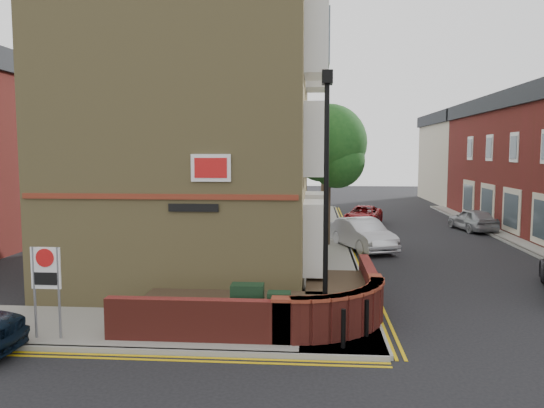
{
  "coord_description": "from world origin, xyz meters",
  "views": [
    {
      "loc": [
        1.3,
        -11.35,
        4.56
      ],
      "look_at": [
        0.09,
        4.0,
        3.04
      ],
      "focal_mm": 35.0,
      "sensor_mm": 36.0,
      "label": 1
    }
  ],
  "objects": [
    {
      "name": "bollard_far",
      "position": [
        2.6,
        1.2,
        0.57
      ],
      "size": [
        0.11,
        0.11,
        0.9
      ],
      "primitive_type": "cylinder",
      "color": "black",
      "rests_on": "pavement_corner"
    },
    {
      "name": "far_terrace_cream",
      "position": [
        14.5,
        38.0,
        4.05
      ],
      "size": [
        5.4,
        12.4,
        8.0
      ],
      "color": "beige",
      "rests_on": "ground"
    },
    {
      "name": "kerb_side",
      "position": [
        -3.5,
        0.0,
        0.06
      ],
      "size": [
        13.0,
        0.15,
        0.12
      ],
      "primitive_type": "cube",
      "color": "gray",
      "rests_on": "ground"
    },
    {
      "name": "tree_mid",
      "position": [
        2.0,
        22.05,
        5.2
      ],
      "size": [
        4.03,
        4.03,
        7.42
      ],
      "color": "#382B1E",
      "rests_on": "pavement_main"
    },
    {
      "name": "kerb_main_near",
      "position": [
        3.0,
        16.0,
        0.06
      ],
      "size": [
        0.15,
        32.0,
        0.12
      ],
      "primitive_type": "cube",
      "color": "gray",
      "rests_on": "ground"
    },
    {
      "name": "silver_car_near",
      "position": [
        3.6,
        13.35,
        0.73
      ],
      "size": [
        3.04,
        4.68,
        1.46
      ],
      "primitive_type": "imported",
      "rotation": [
        0.0,
        0.0,
        0.37
      ],
      "color": "silver",
      "rests_on": "ground"
    },
    {
      "name": "traffic_light_assembly",
      "position": [
        2.4,
        25.0,
        2.78
      ],
      "size": [
        0.2,
        0.16,
        4.2
      ],
      "color": "black",
      "rests_on": "pavement_main"
    },
    {
      "name": "zone_sign",
      "position": [
        -5.0,
        0.5,
        1.64
      ],
      "size": [
        0.72,
        0.07,
        2.2
      ],
      "color": "slate",
      "rests_on": "pavement_corner"
    },
    {
      "name": "utility_cabinet_small",
      "position": [
        0.5,
        1.0,
        0.67
      ],
      "size": [
        0.55,
        0.4,
        1.1
      ],
      "primitive_type": "cube",
      "color": "black",
      "rests_on": "pavement_corner"
    },
    {
      "name": "tree_near",
      "position": [
        2.0,
        14.05,
        4.7
      ],
      "size": [
        3.64,
        3.65,
        6.7
      ],
      "color": "#382B1E",
      "rests_on": "pavement_main"
    },
    {
      "name": "kerb_main_far",
      "position": [
        11.0,
        13.0,
        0.06
      ],
      "size": [
        0.15,
        40.0,
        0.12
      ],
      "primitive_type": "cube",
      "color": "gray",
      "rests_on": "ground"
    },
    {
      "name": "pavement_corner",
      "position": [
        -3.5,
        1.5,
        0.06
      ],
      "size": [
        13.0,
        3.0,
        0.12
      ],
      "primitive_type": "cube",
      "color": "gray",
      "rests_on": "ground"
    },
    {
      "name": "yellow_lines_side",
      "position": [
        -3.5,
        -0.25,
        0.01
      ],
      "size": [
        13.0,
        0.28,
        0.01
      ],
      "primitive_type": "cube",
      "color": "gold",
      "rests_on": "ground"
    },
    {
      "name": "ground",
      "position": [
        0.0,
        0.0,
        0.0
      ],
      "size": [
        120.0,
        120.0,
        0.0
      ],
      "primitive_type": "plane",
      "color": "black",
      "rests_on": "ground"
    },
    {
      "name": "utility_cabinet_large",
      "position": [
        -0.3,
        1.3,
        0.72
      ],
      "size": [
        0.8,
        0.45,
        1.2
      ],
      "primitive_type": "cube",
      "color": "black",
      "rests_on": "pavement_corner"
    },
    {
      "name": "red_car_main",
      "position": [
        4.46,
        22.14,
        0.58
      ],
      "size": [
        2.95,
        4.56,
        1.17
      ],
      "primitive_type": "imported",
      "rotation": [
        0.0,
        0.0,
        -0.26
      ],
      "color": "maroon",
      "rests_on": "ground"
    },
    {
      "name": "lamppost",
      "position": [
        1.6,
        1.2,
        3.34
      ],
      "size": [
        0.25,
        0.5,
        6.3
      ],
      "color": "black",
      "rests_on": "pavement_corner"
    },
    {
      "name": "garden_wall",
      "position": [
        0.0,
        2.5,
        0.0
      ],
      "size": [
        6.8,
        6.0,
        1.2
      ],
      "primitive_type": null,
      "color": "maroon",
      "rests_on": "ground"
    },
    {
      "name": "silver_car_far",
      "position": [
        10.5,
        19.83,
        0.66
      ],
      "size": [
        2.22,
        4.07,
        1.31
      ],
      "primitive_type": "imported",
      "rotation": [
        0.0,
        0.0,
        3.32
      ],
      "color": "#95979C",
      "rests_on": "ground"
    },
    {
      "name": "tree_far",
      "position": [
        2.0,
        30.05,
        4.91
      ],
      "size": [
        3.81,
        3.81,
        7.0
      ],
      "color": "#382B1E",
      "rests_on": "pavement_main"
    },
    {
      "name": "pavement_main",
      "position": [
        2.0,
        16.0,
        0.06
      ],
      "size": [
        2.0,
        32.0,
        0.12
      ],
      "primitive_type": "cube",
      "color": "gray",
      "rests_on": "ground"
    },
    {
      "name": "corner_building",
      "position": [
        -2.84,
        8.0,
        6.23
      ],
      "size": [
        8.95,
        10.4,
        13.6
      ],
      "color": "#95844F",
      "rests_on": "ground"
    },
    {
      "name": "bollard_near",
      "position": [
        2.0,
        0.4,
        0.57
      ],
      "size": [
        0.11,
        0.11,
        0.9
      ],
      "primitive_type": "cylinder",
      "color": "black",
      "rests_on": "pavement_corner"
    },
    {
      "name": "yellow_lines_main",
      "position": [
        3.25,
        16.0,
        0.01
      ],
      "size": [
        0.28,
        32.0,
        0.01
      ],
      "primitive_type": "cube",
      "color": "gold",
      "rests_on": "ground"
    }
  ]
}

